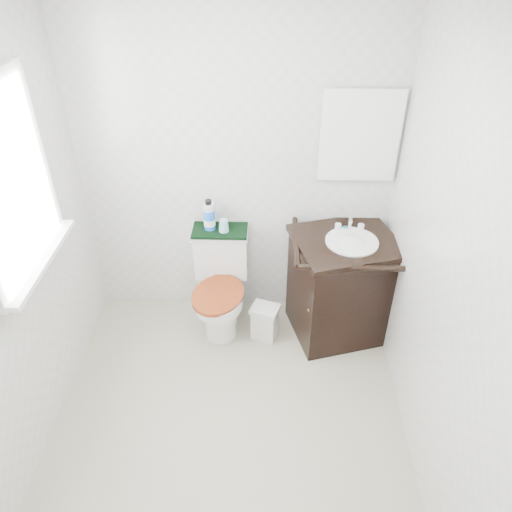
# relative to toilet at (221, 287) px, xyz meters

# --- Properties ---
(floor) EXTENTS (2.40, 2.40, 0.00)m
(floor) POSITION_rel_toilet_xyz_m (0.12, -0.97, -0.33)
(floor) COLOR #A19C82
(floor) RESTS_ON ground
(ceiling) EXTENTS (2.40, 2.40, 0.00)m
(ceiling) POSITION_rel_toilet_xyz_m (0.12, -0.97, 2.07)
(ceiling) COLOR white
(ceiling) RESTS_ON wall_back
(wall_back) EXTENTS (2.40, 0.00, 2.40)m
(wall_back) POSITION_rel_toilet_xyz_m (0.12, 0.23, 0.87)
(wall_back) COLOR silver
(wall_back) RESTS_ON ground
(wall_left) EXTENTS (0.00, 2.40, 2.40)m
(wall_left) POSITION_rel_toilet_xyz_m (-0.98, -0.97, 0.87)
(wall_left) COLOR silver
(wall_left) RESTS_ON ground
(wall_right) EXTENTS (0.00, 2.40, 2.40)m
(wall_right) POSITION_rel_toilet_xyz_m (1.22, -0.97, 0.87)
(wall_right) COLOR silver
(wall_right) RESTS_ON ground
(window) EXTENTS (0.02, 0.70, 0.90)m
(window) POSITION_rel_toilet_xyz_m (-0.95, -0.72, 1.22)
(window) COLOR white
(window) RESTS_ON wall_left
(mirror) EXTENTS (0.50, 0.02, 0.60)m
(mirror) POSITION_rel_toilet_xyz_m (0.93, 0.20, 1.12)
(mirror) COLOR silver
(mirror) RESTS_ON wall_back
(toilet) EXTENTS (0.45, 0.65, 0.75)m
(toilet) POSITION_rel_toilet_xyz_m (0.00, 0.00, 0.00)
(toilet) COLOR white
(toilet) RESTS_ON floor
(vanity) EXTENTS (0.82, 0.76, 0.92)m
(vanity) POSITION_rel_toilet_xyz_m (0.89, -0.07, 0.10)
(vanity) COLOR black
(vanity) RESTS_ON floor
(trash_bin) EXTENTS (0.24, 0.21, 0.29)m
(trash_bin) POSITION_rel_toilet_xyz_m (0.34, -0.17, -0.19)
(trash_bin) COLOR silver
(trash_bin) RESTS_ON floor
(towel) EXTENTS (0.40, 0.22, 0.02)m
(towel) POSITION_rel_toilet_xyz_m (0.00, 0.12, 0.43)
(towel) COLOR black
(towel) RESTS_ON toilet
(mouthwash_bottle) EXTENTS (0.08, 0.08, 0.23)m
(mouthwash_bottle) POSITION_rel_toilet_xyz_m (-0.07, 0.13, 0.54)
(mouthwash_bottle) COLOR blue
(mouthwash_bottle) RESTS_ON towel
(cup) EXTENTS (0.07, 0.07, 0.09)m
(cup) POSITION_rel_toilet_xyz_m (0.03, 0.10, 0.48)
(cup) COLOR #95D1F5
(cup) RESTS_ON towel
(soap_bar) EXTENTS (0.07, 0.04, 0.02)m
(soap_bar) POSITION_rel_toilet_xyz_m (0.89, 0.07, 0.50)
(soap_bar) COLOR teal
(soap_bar) RESTS_ON vanity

